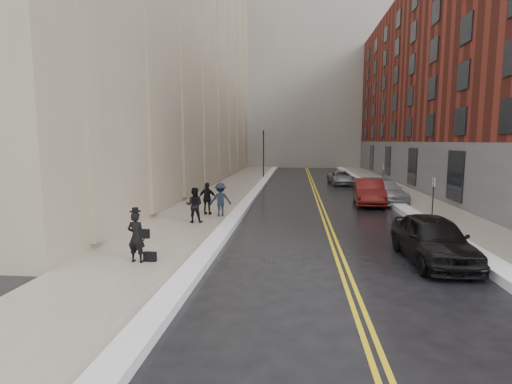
% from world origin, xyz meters
% --- Properties ---
extents(ground, '(160.00, 160.00, 0.00)m').
position_xyz_m(ground, '(0.00, 0.00, 0.00)').
color(ground, black).
rests_on(ground, ground).
extents(sidewalk_left, '(4.00, 64.00, 0.15)m').
position_xyz_m(sidewalk_left, '(-4.50, 16.00, 0.07)').
color(sidewalk_left, gray).
rests_on(sidewalk_left, ground).
extents(sidewalk_right, '(3.00, 64.00, 0.15)m').
position_xyz_m(sidewalk_right, '(9.00, 16.00, 0.07)').
color(sidewalk_right, gray).
rests_on(sidewalk_right, ground).
extents(lane_stripe_a, '(0.12, 64.00, 0.01)m').
position_xyz_m(lane_stripe_a, '(2.38, 16.00, 0.00)').
color(lane_stripe_a, gold).
rests_on(lane_stripe_a, ground).
extents(lane_stripe_b, '(0.12, 64.00, 0.01)m').
position_xyz_m(lane_stripe_b, '(2.62, 16.00, 0.00)').
color(lane_stripe_b, gold).
rests_on(lane_stripe_b, ground).
extents(snow_ridge_left, '(0.70, 60.80, 0.26)m').
position_xyz_m(snow_ridge_left, '(-2.20, 16.00, 0.13)').
color(snow_ridge_left, white).
rests_on(snow_ridge_left, ground).
extents(snow_ridge_right, '(0.85, 60.80, 0.30)m').
position_xyz_m(snow_ridge_right, '(7.15, 16.00, 0.15)').
color(snow_ridge_right, white).
rests_on(snow_ridge_right, ground).
extents(building_right, '(14.00, 50.00, 18.00)m').
position_xyz_m(building_right, '(17.50, 23.00, 9.00)').
color(building_right, maroon).
rests_on(building_right, ground).
extents(tower_far_center, '(28.00, 16.00, 52.00)m').
position_xyz_m(tower_far_center, '(1.00, 56.00, 26.00)').
color(tower_far_center, gray).
rests_on(tower_far_center, ground).
extents(tower_far_right, '(22.00, 18.00, 44.00)m').
position_xyz_m(tower_far_right, '(14.00, 66.00, 22.00)').
color(tower_far_right, slate).
rests_on(tower_far_right, ground).
extents(tower_far_left, '(22.00, 18.00, 60.00)m').
position_xyz_m(tower_far_left, '(-12.00, 72.00, 30.00)').
color(tower_far_left, slate).
rests_on(tower_far_left, ground).
extents(traffic_signal, '(0.18, 0.15, 5.20)m').
position_xyz_m(traffic_signal, '(-2.60, 30.00, 3.08)').
color(traffic_signal, black).
rests_on(traffic_signal, ground).
extents(parking_sign_near, '(0.06, 0.35, 2.23)m').
position_xyz_m(parking_sign_near, '(7.90, 8.00, 1.36)').
color(parking_sign_near, black).
rests_on(parking_sign_near, ground).
extents(parking_sign_far, '(0.06, 0.35, 2.23)m').
position_xyz_m(parking_sign_far, '(7.90, 20.00, 1.36)').
color(parking_sign_far, black).
rests_on(parking_sign_far, ground).
extents(car_black, '(2.02, 4.74, 1.60)m').
position_xyz_m(car_black, '(5.57, 0.75, 0.80)').
color(car_black, black).
rests_on(car_black, ground).
extents(car_maroon, '(2.11, 5.09, 1.64)m').
position_xyz_m(car_maroon, '(5.61, 13.14, 0.82)').
color(car_maroon, '#4E100E').
rests_on(car_maroon, ground).
extents(car_silver_near, '(2.58, 5.36, 1.51)m').
position_xyz_m(car_silver_near, '(6.80, 14.21, 0.75)').
color(car_silver_near, '#AEB1B6').
rests_on(car_silver_near, ground).
extents(car_silver_far, '(2.50, 4.73, 1.27)m').
position_xyz_m(car_silver_far, '(5.20, 25.16, 0.63)').
color(car_silver_far, gray).
rests_on(car_silver_far, ground).
extents(pedestrian_main, '(0.66, 0.49, 1.67)m').
position_xyz_m(pedestrian_main, '(-4.20, -0.74, 0.99)').
color(pedestrian_main, black).
rests_on(pedestrian_main, sidewalk_left).
extents(pedestrian_a, '(0.86, 0.68, 1.70)m').
position_xyz_m(pedestrian_a, '(-3.95, 5.74, 1.00)').
color(pedestrian_a, black).
rests_on(pedestrian_a, sidewalk_left).
extents(pedestrian_b, '(1.26, 0.93, 1.75)m').
position_xyz_m(pedestrian_b, '(-3.00, 7.47, 1.02)').
color(pedestrian_b, black).
rests_on(pedestrian_b, sidewalk_left).
extents(pedestrian_c, '(1.05, 0.52, 1.73)m').
position_xyz_m(pedestrian_c, '(-3.78, 7.86, 1.01)').
color(pedestrian_c, black).
rests_on(pedestrian_c, sidewalk_left).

